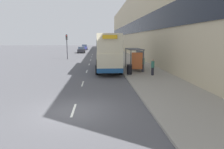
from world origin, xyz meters
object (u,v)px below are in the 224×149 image
at_px(car_1, 81,50).
at_px(pedestrian_1, 143,64).
at_px(bus_shelter, 136,55).
at_px(pedestrian_at_shelter, 153,67).
at_px(double_decker_bus_near, 107,51).
at_px(car_0, 85,47).
at_px(traffic_light_far_kerb, 67,42).
at_px(litter_bin, 129,69).

xyz_separation_m(car_1, pedestrian_1, (9.46, -32.76, 0.20)).
relative_size(bus_shelter, pedestrian_at_shelter, 2.57).
distance_m(double_decker_bus_near, pedestrian_1, 4.80).
distance_m(bus_shelter, car_0, 47.49).
bearing_deg(traffic_light_far_kerb, pedestrian_at_shelter, -58.51).
distance_m(pedestrian_1, litter_bin, 2.41).
xyz_separation_m(double_decker_bus_near, car_0, (-5.76, 45.38, -1.38)).
height_order(bus_shelter, litter_bin, bus_shelter).
bearing_deg(litter_bin, bus_shelter, 67.74).
relative_size(double_decker_bus_near, car_1, 2.69).
bearing_deg(car_1, pedestrian_at_shelter, 105.90).
xyz_separation_m(pedestrian_at_shelter, pedestrian_1, (-0.50, 2.21, 0.05)).
relative_size(pedestrian_1, traffic_light_far_kerb, 0.38).
bearing_deg(pedestrian_at_shelter, double_decker_bus_near, 131.99).
distance_m(double_decker_bus_near, car_0, 45.76).
xyz_separation_m(bus_shelter, car_1, (-8.92, 31.39, -1.05)).
relative_size(car_1, litter_bin, 3.85).
relative_size(car_0, litter_bin, 4.35).
height_order(double_decker_bus_near, car_1, double_decker_bus_near).
xyz_separation_m(bus_shelter, pedestrian_at_shelter, (1.04, -3.59, -0.90)).
bearing_deg(bus_shelter, traffic_light_far_kerb, 124.67).
height_order(double_decker_bus_near, litter_bin, double_decker_bus_near).
height_order(car_0, traffic_light_far_kerb, traffic_light_far_kerb).
relative_size(bus_shelter, traffic_light_far_kerb, 0.91).
bearing_deg(pedestrian_1, car_1, 106.11).
bearing_deg(double_decker_bus_near, pedestrian_at_shelter, -48.01).
xyz_separation_m(double_decker_bus_near, pedestrian_1, (3.83, -2.61, -1.26)).
bearing_deg(double_decker_bus_near, bus_shelter, -20.41).
xyz_separation_m(bus_shelter, pedestrian_1, (0.54, -1.38, -0.85)).
height_order(car_0, car_1, car_0).
xyz_separation_m(double_decker_bus_near, traffic_light_far_kerb, (-6.88, 13.48, 0.83)).
height_order(pedestrian_at_shelter, litter_bin, pedestrian_at_shelter).
height_order(double_decker_bus_near, car_0, double_decker_bus_near).
xyz_separation_m(car_0, pedestrian_1, (9.59, -47.99, 0.12)).
height_order(pedestrian_1, traffic_light_far_kerb, traffic_light_far_kerb).
xyz_separation_m(bus_shelter, litter_bin, (-1.22, -2.99, -1.21)).
distance_m(double_decker_bus_near, traffic_light_far_kerb, 15.16).
relative_size(car_1, pedestrian_1, 2.34).
distance_m(litter_bin, traffic_light_far_kerb, 19.98).
bearing_deg(pedestrian_1, double_decker_bus_near, 145.80).
height_order(double_decker_bus_near, pedestrian_1, double_decker_bus_near).
bearing_deg(pedestrian_at_shelter, car_0, 101.37).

